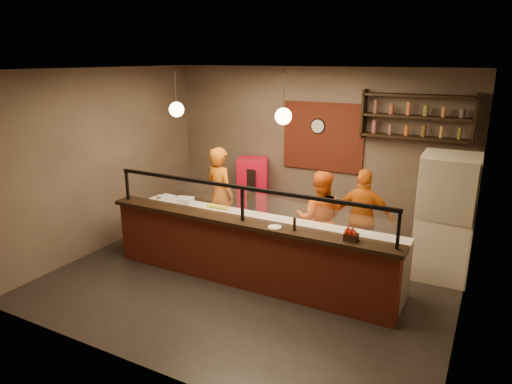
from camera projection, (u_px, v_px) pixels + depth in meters
The scene contains 29 objects.
floor at pixel (252, 277), 7.25m from camera, with size 6.00×6.00×0.00m, color black.
ceiling at pixel (252, 69), 6.34m from camera, with size 6.00×6.00×0.00m, color #3C352E.
wall_back at pixel (313, 151), 8.91m from camera, with size 6.00×6.00×0.00m, color #6C5D4F.
wall_left at pixel (105, 160), 8.15m from camera, with size 5.00×5.00×0.00m, color #6C5D4F.
wall_right at pixel (473, 211), 5.45m from camera, with size 5.00×5.00×0.00m, color #6C5D4F.
wall_front at pixel (137, 236), 4.68m from camera, with size 6.00×6.00×0.00m, color #6C5D4F.
brick_patch at pixel (323, 137), 8.71m from camera, with size 1.60×0.04×1.30m, color maroon.
service_counter at pixel (243, 255), 6.85m from camera, with size 4.60×0.25×1.00m, color maroon.
counter_ledge at pixel (243, 222), 6.70m from camera, with size 4.70×0.37×0.06m, color black.
worktop_cabinet at pixel (258, 248), 7.30m from camera, with size 4.60×0.75×0.85m, color gray.
worktop at pixel (258, 222), 7.17m from camera, with size 4.60×0.75×0.05m, color white.
sneeze_guard at pixel (242, 200), 6.61m from camera, with size 4.50×0.05×0.52m.
wall_shelving at pixel (417, 117), 7.68m from camera, with size 1.84×0.28×0.85m.
wall_clock at pixel (318, 126), 8.69m from camera, with size 0.30×0.30×0.04m, color black.
pendant_left at pixel (177, 109), 7.37m from camera, with size 0.24×0.24×0.77m.
pendant_right at pixel (283, 116), 6.52m from camera, with size 0.24×0.24×0.77m.
cook_left at pixel (220, 195), 8.47m from camera, with size 0.66×0.43×1.81m, color orange.
cook_mid at pixel (319, 219), 7.47m from camera, with size 0.79×0.62×1.63m, color orange.
cook_right at pixel (363, 218), 7.47m from camera, with size 0.97×0.40×1.65m, color orange.
fridge at pixel (445, 217), 7.04m from camera, with size 0.83×0.77×1.98m, color silver.
red_cooler at pixel (253, 192), 9.39m from camera, with size 0.60×0.55×1.40m, color red.
pizza_dough at pixel (315, 230), 6.76m from camera, with size 0.53×0.53×0.01m, color beige.
prep_tub_a at pixel (184, 202), 7.84m from camera, with size 0.29×0.23×0.15m, color silver.
prep_tub_b at pixel (167, 200), 7.95m from camera, with size 0.28×0.23×0.14m, color silver.
prep_tub_c at pixel (166, 204), 7.73m from camera, with size 0.28×0.22×0.14m, color silver.
rolling_pin at pixel (218, 207), 7.71m from camera, with size 0.07×0.07×0.39m, color #F9F929.
condiment_caddy at pixel (351, 237), 5.95m from camera, with size 0.18×0.14×0.10m, color black.
pepper_mill at pixel (294, 224), 6.26m from camera, with size 0.04×0.04×0.19m, color black.
small_plate at pixel (275, 227), 6.41m from camera, with size 0.19×0.19×0.01m, color silver.
Camera 1 is at (3.13, -5.78, 3.36)m, focal length 32.00 mm.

